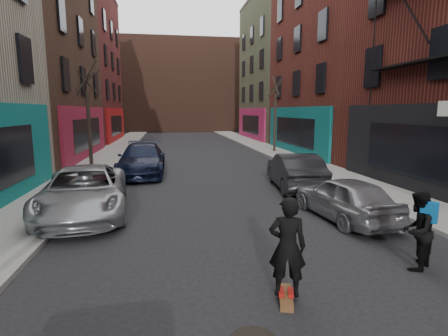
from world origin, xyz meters
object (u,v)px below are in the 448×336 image
object	(u,v)px
parked_right_far	(345,198)
skateboarder	(287,247)
tree_left_far	(88,108)
tree_right_far	(275,107)
pedestrian	(418,230)
parked_left_far	(84,191)
parked_left_end	(142,159)
parked_right_end	(295,171)
skateboard	(286,297)

from	to	relation	value
parked_right_far	skateboarder	size ratio (longest dim) A/B	2.24
tree_left_far	tree_right_far	distance (m)	13.78
tree_left_far	pedestrian	xyz separation A→B (m)	(9.20, -13.98, -2.55)
parked_left_far	parked_left_end	size ratio (longest dim) A/B	0.99
tree_left_far	skateboarder	bearing A→B (deg)	-67.28
skateboarder	pedestrian	distance (m)	3.13
parked_left_far	parked_right_end	world-z (taller)	parked_right_end
parked_right_far	skateboarder	bearing A→B (deg)	45.48
skateboard	skateboarder	world-z (taller)	skateboarder
parked_left_far	skateboarder	xyz separation A→B (m)	(4.57, -5.83, 0.22)
parked_right_end	skateboarder	distance (m)	8.89
skateboarder	pedestrian	world-z (taller)	skateboarder
pedestrian	skateboard	bearing A→B (deg)	-21.70
tree_left_far	parked_right_end	distance (m)	11.70
skateboard	tree_right_far	bearing A→B (deg)	89.38
skateboard	pedestrian	xyz separation A→B (m)	(3.04, 0.74, 0.78)
parked_right_end	skateboarder	xyz separation A→B (m)	(-3.23, -8.28, 0.22)
parked_left_far	skateboarder	world-z (taller)	skateboarder
parked_left_end	skateboarder	world-z (taller)	skateboarder
tree_right_far	pedestrian	size ratio (longest dim) A/B	4.16
parked_right_far	parked_right_end	xyz separation A→B (m)	(0.00, 4.19, 0.09)
pedestrian	parked_left_end	bearing A→B (deg)	-97.61
parked_left_far	parked_left_end	bearing A→B (deg)	72.70
tree_right_far	parked_right_far	bearing A→B (deg)	-100.22
parked_left_far	skateboard	bearing A→B (deg)	-58.41
parked_left_end	pedestrian	bearing A→B (deg)	-61.30
tree_right_far	parked_right_end	size ratio (longest dim) A/B	1.49
skateboard	skateboarder	distance (m)	0.92
parked_right_end	skateboarder	bearing A→B (deg)	75.29
parked_left_end	parked_right_far	xyz separation A→B (m)	(6.50, -8.56, -0.13)
parked_right_end	skateboard	distance (m)	8.92
skateboarder	pedestrian	size ratio (longest dim) A/B	1.06
parked_left_end	skateboarder	bearing A→B (deg)	-74.71
tree_left_far	parked_right_far	size ratio (longest dim) A/B	1.67
tree_left_far	parked_right_end	size ratio (longest dim) A/B	1.42
tree_left_far	pedestrian	bearing A→B (deg)	-56.65
parked_left_far	tree_left_far	bearing A→B (deg)	93.72
parked_right_far	parked_right_end	size ratio (longest dim) A/B	0.85
parked_left_far	parked_left_end	distance (m)	6.94
pedestrian	parked_left_far	bearing A→B (deg)	-69.28
parked_right_far	skateboarder	distance (m)	5.22
parked_left_end	parked_right_far	distance (m)	10.75
tree_left_far	skateboarder	xyz separation A→B (m)	(6.17, -14.73, -2.41)
parked_right_end	skateboarder	world-z (taller)	skateboarder
skateboarder	pedestrian	bearing A→B (deg)	-150.09
tree_left_far	skateboard	distance (m)	16.31
tree_left_far	parked_left_end	bearing A→B (deg)	-35.56
parked_left_end	parked_right_far	bearing A→B (deg)	-51.99
parked_right_far	skateboard	bearing A→B (deg)	45.48
skateboarder	tree_left_far	bearing A→B (deg)	-51.16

